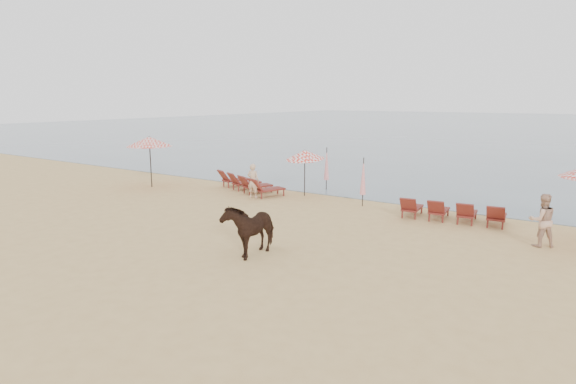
# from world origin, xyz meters

# --- Properties ---
(ground) EXTENTS (120.00, 120.00, 0.00)m
(ground) POSITION_xyz_m (0.00, 0.00, 0.00)
(ground) COLOR tan
(ground) RESTS_ON ground
(sea) EXTENTS (160.00, 140.00, 0.06)m
(sea) POSITION_xyz_m (0.00, 80.00, 0.00)
(sea) COLOR #51606B
(sea) RESTS_ON ground
(lounger_cluster_left) EXTENTS (4.19, 2.94, 0.61)m
(lounger_cluster_left) POSITION_xyz_m (-4.82, 8.65, 0.42)
(lounger_cluster_left) COLOR maroon
(lounger_cluster_left) RESTS_ON ground
(lounger_cluster_right) EXTENTS (3.75, 1.94, 0.57)m
(lounger_cluster_right) POSITION_xyz_m (5.03, 8.35, 0.40)
(lounger_cluster_right) COLOR maroon
(lounger_cluster_right) RESTS_ON ground
(umbrella_open_left_a) EXTENTS (2.28, 2.28, 2.59)m
(umbrella_open_left_a) POSITION_xyz_m (-9.69, 6.85, 2.33)
(umbrella_open_left_a) COLOR black
(umbrella_open_left_a) RESTS_ON ground
(umbrella_open_left_b) EXTENTS (1.75, 1.78, 2.23)m
(umbrella_open_left_b) POSITION_xyz_m (-2.00, 9.31, 1.93)
(umbrella_open_left_b) COLOR black
(umbrella_open_left_b) RESTS_ON ground
(umbrella_closed_left) EXTENTS (0.26, 0.26, 2.12)m
(umbrella_closed_left) POSITION_xyz_m (-1.88, 11.14, 1.30)
(umbrella_closed_left) COLOR black
(umbrella_closed_left) RESTS_ON ground
(umbrella_closed_right) EXTENTS (0.25, 0.25, 2.06)m
(umbrella_closed_right) POSITION_xyz_m (1.18, 8.85, 1.27)
(umbrella_closed_right) COLOR black
(umbrella_closed_right) RESTS_ON ground
(cow) EXTENTS (0.95, 1.89, 1.56)m
(cow) POSITION_xyz_m (1.20, 1.26, 0.78)
(cow) COLOR black
(cow) RESTS_ON ground
(beachgoer_left) EXTENTS (0.63, 0.47, 1.58)m
(beachgoer_left) POSITION_xyz_m (-3.67, 7.59, 0.79)
(beachgoer_left) COLOR tan
(beachgoer_left) RESTS_ON ground
(beachgoer_right_a) EXTENTS (1.01, 0.95, 1.65)m
(beachgoer_right_a) POSITION_xyz_m (8.13, 6.81, 0.82)
(beachgoer_right_a) COLOR tan
(beachgoer_right_a) RESTS_ON ground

